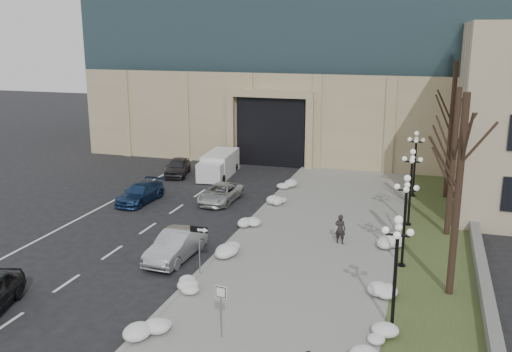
# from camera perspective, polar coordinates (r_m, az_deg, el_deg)

# --- Properties ---
(sidewalk) EXTENTS (9.00, 40.00, 0.12)m
(sidewalk) POSITION_cam_1_polar(r_m,az_deg,el_deg) (31.44, 5.69, -6.95)
(sidewalk) COLOR gray
(sidewalk) RESTS_ON ground
(curb) EXTENTS (0.30, 40.00, 0.14)m
(curb) POSITION_cam_1_polar(r_m,az_deg,el_deg) (32.55, -2.14, -6.11)
(curb) COLOR gray
(curb) RESTS_ON ground
(grass_strip) EXTENTS (4.00, 40.00, 0.10)m
(grass_strip) POSITION_cam_1_polar(r_m,az_deg,el_deg) (30.93, 17.67, -7.97)
(grass_strip) COLOR #3A4824
(grass_strip) RESTS_ON ground
(stone_wall) EXTENTS (0.50, 30.00, 0.70)m
(stone_wall) POSITION_cam_1_polar(r_m,az_deg,el_deg) (32.81, 21.23, -6.43)
(stone_wall) COLOR slate
(stone_wall) RESTS_ON ground
(car_b) EXTENTS (1.81, 4.60, 1.49)m
(car_b) POSITION_cam_1_polar(r_m,az_deg,el_deg) (29.72, -8.00, -6.89)
(car_b) COLOR #9FA2A6
(car_b) RESTS_ON ground
(car_c) EXTENTS (2.05, 4.56, 1.30)m
(car_c) POSITION_cam_1_polar(r_m,az_deg,el_deg) (39.87, -11.52, -1.68)
(car_c) COLOR navy
(car_c) RESTS_ON ground
(car_d) EXTENTS (2.23, 4.56, 1.25)m
(car_d) POSITION_cam_1_polar(r_m,az_deg,el_deg) (39.18, -3.56, -1.74)
(car_d) COLOR silver
(car_d) RESTS_ON ground
(car_e) EXTENTS (2.64, 4.44, 1.42)m
(car_e) POSITION_cam_1_polar(r_m,az_deg,el_deg) (46.83, -7.85, 0.92)
(car_e) COLOR #2F2F34
(car_e) RESTS_ON ground
(pedestrian) EXTENTS (0.66, 0.49, 1.65)m
(pedestrian) POSITION_cam_1_polar(r_m,az_deg,el_deg) (31.53, 8.43, -5.26)
(pedestrian) COLOR black
(pedestrian) RESTS_ON sidewalk
(box_truck) EXTENTS (2.48, 5.96, 1.85)m
(box_truck) POSITION_cam_1_polar(r_m,az_deg,el_deg) (46.20, -3.76, 1.08)
(box_truck) COLOR silver
(box_truck) RESTS_ON ground
(one_way_sign) EXTENTS (0.92, 0.24, 2.49)m
(one_way_sign) POSITION_cam_1_polar(r_m,az_deg,el_deg) (27.10, -5.43, -5.96)
(one_way_sign) COLOR slate
(one_way_sign) RESTS_ON ground
(keep_sign) EXTENTS (0.48, 0.10, 2.22)m
(keep_sign) POSITION_cam_1_polar(r_m,az_deg,el_deg) (21.82, -3.51, -12.33)
(keep_sign) COLOR slate
(keep_sign) RESTS_ON ground
(snow_clump_b) EXTENTS (1.10, 1.60, 0.36)m
(snow_clump_b) POSITION_cam_1_polar(r_m,az_deg,el_deg) (22.99, -10.40, -14.84)
(snow_clump_b) COLOR white
(snow_clump_b) RESTS_ON sidewalk
(snow_clump_c) EXTENTS (1.10, 1.60, 0.36)m
(snow_clump_c) POSITION_cam_1_polar(r_m,az_deg,el_deg) (26.23, -6.51, -10.85)
(snow_clump_c) COLOR white
(snow_clump_c) RESTS_ON sidewalk
(snow_clump_d) EXTENTS (1.10, 1.60, 0.36)m
(snow_clump_d) POSITION_cam_1_polar(r_m,az_deg,el_deg) (29.90, -3.53, -7.55)
(snow_clump_d) COLOR white
(snow_clump_d) RESTS_ON sidewalk
(snow_clump_e) EXTENTS (1.10, 1.60, 0.36)m
(snow_clump_e) POSITION_cam_1_polar(r_m,az_deg,el_deg) (34.09, -0.56, -4.74)
(snow_clump_e) COLOR white
(snow_clump_e) RESTS_ON sidewalk
(snow_clump_f) EXTENTS (1.10, 1.60, 0.36)m
(snow_clump_f) POSITION_cam_1_polar(r_m,az_deg,el_deg) (38.34, 1.92, -2.58)
(snow_clump_f) COLOR white
(snow_clump_f) RESTS_ON sidewalk
(snow_clump_g) EXTENTS (1.10, 1.60, 0.36)m
(snow_clump_g) POSITION_cam_1_polar(r_m,az_deg,el_deg) (42.29, 3.26, -0.98)
(snow_clump_g) COLOR white
(snow_clump_g) RESTS_ON sidewalk
(snow_clump_i) EXTENTS (1.10, 1.60, 0.36)m
(snow_clump_i) POSITION_cam_1_polar(r_m,az_deg,el_deg) (26.42, 12.80, -10.94)
(snow_clump_i) COLOR white
(snow_clump_i) RESTS_ON sidewalk
(snow_clump_j) EXTENTS (1.10, 1.60, 0.36)m
(snow_clump_j) POSITION_cam_1_polar(r_m,az_deg,el_deg) (31.66, 13.56, -6.68)
(snow_clump_j) COLOR white
(snow_clump_j) RESTS_ON sidewalk
(snow_clump_k) EXTENTS (1.10, 1.60, 0.36)m
(snow_clump_k) POSITION_cam_1_polar(r_m,az_deg,el_deg) (30.46, -2.77, -7.12)
(snow_clump_k) COLOR white
(snow_clump_k) RESTS_ON sidewalk
(snow_clump_l) EXTENTS (1.10, 1.60, 0.36)m
(snow_clump_l) POSITION_cam_1_polar(r_m,az_deg,el_deg) (22.87, 11.79, -15.07)
(snow_clump_l) COLOR white
(snow_clump_l) RESTS_ON sidewalk
(lamppost_a) EXTENTS (1.18, 1.18, 4.76)m
(lamppost_a) POSITION_cam_1_polar(r_m,az_deg,el_deg) (22.39, 13.84, -7.98)
(lamppost_a) COLOR black
(lamppost_a) RESTS_ON ground
(lamppost_b) EXTENTS (1.18, 1.18, 4.76)m
(lamppost_b) POSITION_cam_1_polar(r_m,az_deg,el_deg) (28.52, 14.71, -3.18)
(lamppost_b) COLOR black
(lamppost_b) RESTS_ON ground
(lamppost_c) EXTENTS (1.18, 1.18, 4.76)m
(lamppost_c) POSITION_cam_1_polar(r_m,az_deg,el_deg) (34.79, 15.26, -0.10)
(lamppost_c) COLOR black
(lamppost_c) RESTS_ON ground
(lamppost_d) EXTENTS (1.18, 1.18, 4.76)m
(lamppost_d) POSITION_cam_1_polar(r_m,az_deg,el_deg) (41.13, 15.65, 2.04)
(lamppost_d) COLOR black
(lamppost_d) RESTS_ON ground
(tree_near) EXTENTS (3.20, 3.20, 9.00)m
(tree_near) POSITION_cam_1_polar(r_m,az_deg,el_deg) (25.42, 19.76, 0.76)
(tree_near) COLOR black
(tree_near) RESTS_ON ground
(tree_mid) EXTENTS (3.20, 3.20, 8.50)m
(tree_mid) POSITION_cam_1_polar(r_m,az_deg,el_deg) (33.32, 19.24, 3.27)
(tree_mid) COLOR black
(tree_mid) RESTS_ON ground
(tree_far) EXTENTS (3.20, 3.20, 9.50)m
(tree_far) POSITION_cam_1_polar(r_m,az_deg,el_deg) (41.12, 19.04, 6.15)
(tree_far) COLOR black
(tree_far) RESTS_ON ground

